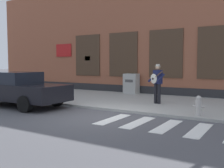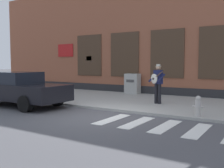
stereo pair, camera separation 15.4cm
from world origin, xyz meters
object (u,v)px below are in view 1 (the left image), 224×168
object	(u,v)px
busker	(157,81)
utility_box	(131,84)
red_car	(19,89)
fire_hydrant	(198,106)

from	to	relation	value
busker	utility_box	bearing A→B (deg)	133.31
red_car	utility_box	distance (m)	6.73
red_car	busker	xyz separation A→B (m)	(5.16, 3.32, 0.35)
busker	utility_box	distance (m)	4.14
utility_box	red_car	bearing A→B (deg)	-110.23
utility_box	fire_hydrant	distance (m)	7.06
busker	fire_hydrant	distance (m)	3.02
utility_box	fire_hydrant	bearing A→B (deg)	-43.73
red_car	busker	size ratio (longest dim) A/B	2.59
red_car	busker	bearing A→B (deg)	32.75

